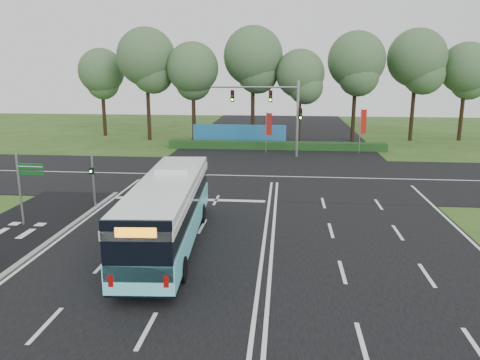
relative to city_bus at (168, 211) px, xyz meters
name	(u,v)px	position (x,y,z in m)	size (l,w,h in m)	color
ground	(266,229)	(4.34, 2.77, -1.71)	(120.00, 120.00, 0.00)	#2E4B19
road_main	(266,229)	(4.34, 2.77, -1.69)	(20.00, 120.00, 0.04)	black
road_cross	(272,177)	(4.34, 14.77, -1.69)	(120.00, 14.00, 0.05)	black
bike_path	(1,241)	(-8.16, -0.23, -1.68)	(5.00, 18.00, 0.06)	black
kerb_strip	(49,242)	(-5.76, -0.23, -1.65)	(0.25, 18.00, 0.12)	gray
city_bus	(168,211)	(0.00, 0.00, 0.00)	(3.29, 12.00, 3.41)	#6BEBF8
pedestrian_signal	(93,178)	(-5.86, 5.54, 0.10)	(0.30, 0.41, 3.32)	gray
street_sign	(25,180)	(-8.00, 2.10, 0.74)	(1.51, 0.18, 3.88)	gray
banner_flag_mid	(268,126)	(3.62, 25.02, 0.91)	(0.58, 0.20, 3.99)	gray
banner_flag_right	(363,124)	(12.60, 25.60, 1.14)	(0.60, 0.29, 4.36)	gray
traffic_light_gantry	(278,107)	(4.55, 23.27, 2.95)	(8.41, 0.28, 7.00)	gray
hedge	(276,146)	(4.34, 27.27, -1.31)	(22.00, 1.20, 0.80)	#153C17
blue_hoarding	(239,135)	(0.34, 29.77, -0.61)	(10.00, 0.30, 2.20)	#1C6298
eucalyptus_row	(280,63)	(4.56, 33.72, 6.98)	(47.64, 9.49, 12.69)	black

